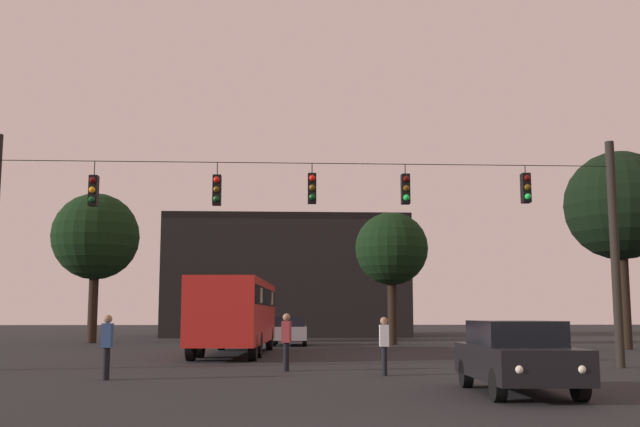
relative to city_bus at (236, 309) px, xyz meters
The scene contains 12 objects.
ground_plane 3.83m from the city_bus, 34.63° to the left, with size 168.00×168.00×0.00m, color black.
overhead_signal_span 9.02m from the city_bus, 71.42° to the right, with size 19.67×0.44×7.20m.
city_bus is the anchor object (origin of this frame).
car_near_right 17.14m from the city_bus, 66.43° to the right, with size 1.92×4.38×1.52m.
car_far_left 9.42m from the city_bus, 75.57° to the left, with size 1.93×4.38×1.52m.
pedestrian_crossing_left 12.12m from the city_bus, 102.30° to the right, with size 0.25×0.36×1.64m.
pedestrian_crossing_center 9.36m from the city_bus, 77.42° to the right, with size 0.30×0.40×1.68m.
pedestrian_crossing_right 11.82m from the city_bus, 66.52° to the right, with size 0.26×0.37×1.58m.
corner_building 27.72m from the city_bus, 85.30° to the left, with size 17.79×12.08×8.88m.
tree_left_silhouette 19.34m from the city_bus, 11.90° to the left, with size 5.29×5.29×9.55m.
tree_behind_building 16.32m from the city_bus, 124.97° to the left, with size 5.06×5.06×8.70m.
tree_right_far 12.97m from the city_bus, 50.68° to the left, with size 4.03×4.03×7.27m.
Camera 1 is at (-0.88, -8.97, 1.66)m, focal length 42.29 mm.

